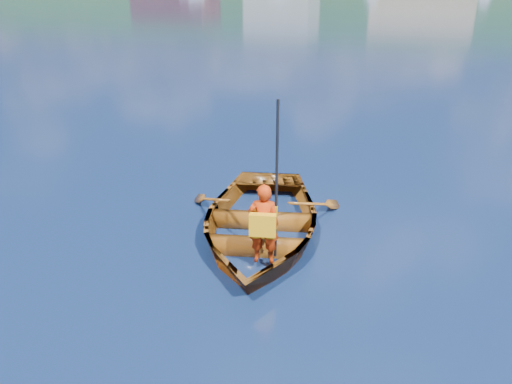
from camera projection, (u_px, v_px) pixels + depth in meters
ground at (239, 267)px, 6.68m from camera, size 600.00×600.00×0.00m
rowboat at (259, 222)px, 7.43m from camera, size 3.37×4.13×0.75m
child_paddler at (264, 223)px, 6.42m from camera, size 0.45×0.41×2.15m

